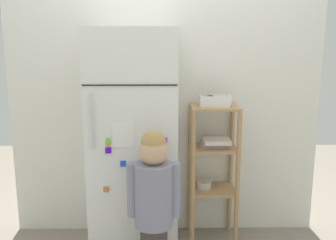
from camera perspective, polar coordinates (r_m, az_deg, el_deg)
The scene contains 5 objects.
kitchen_wall_back at distance 3.01m, azimuth -0.49°, elevation 2.48°, with size 2.50×0.03×2.16m, color silver.
refrigerator at distance 2.77m, azimuth -5.15°, elevation -3.67°, with size 0.62×0.60×1.66m.
child_standing at distance 2.38m, azimuth -2.19°, elevation -11.26°, with size 0.34×0.25×1.04m.
pantry_shelf_unit at distance 2.95m, azimuth 6.88°, elevation -6.06°, with size 0.37×0.32×1.10m.
fruit_bin at distance 2.85m, azimuth 6.84°, elevation 2.86°, with size 0.23×0.16×0.08m.
Camera 1 is at (-0.01, -2.64, 1.55)m, focal length 39.87 mm.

